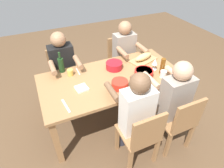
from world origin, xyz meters
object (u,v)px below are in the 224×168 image
(napkin_stack, at_px, (82,88))
(diner_far_center, at_px, (135,110))
(chair_near_left, at_px, (120,59))
(cup_near_right, at_px, (70,72))
(serving_bowl_salad, at_px, (144,73))
(diner_near_left, at_px, (125,52))
(chair_near_right, at_px, (63,72))
(serving_bowl_greens, at_px, (120,84))
(cup_far_left, at_px, (163,74))
(bread_loaf, at_px, (144,57))
(cutting_board, at_px, (143,60))
(serving_bowl_pasta, at_px, (114,65))
(diner_near_right, at_px, (63,66))
(diner_far_left, at_px, (173,97))
(wine_bottle, at_px, (61,65))
(beer_bottle, at_px, (162,66))
(chair_far_left, at_px, (179,121))
(chair_far_center, at_px, (142,135))
(wine_glass, at_px, (155,62))
(dining_table, at_px, (112,82))

(napkin_stack, bearing_deg, diner_far_center, 129.00)
(chair_near_left, relative_size, cup_near_right, 10.05)
(serving_bowl_salad, bearing_deg, diner_near_left, -98.85)
(chair_near_right, relative_size, serving_bowl_greens, 4.22)
(cup_far_left, bearing_deg, bread_loaf, -88.65)
(bread_loaf, bearing_deg, chair_near_left, -81.59)
(napkin_stack, bearing_deg, cutting_board, -165.21)
(serving_bowl_pasta, distance_m, napkin_stack, 0.61)
(diner_near_right, distance_m, cutting_board, 1.18)
(diner_far_left, distance_m, wine_bottle, 1.48)
(chair_near_left, distance_m, diner_near_right, 1.06)
(chair_near_left, distance_m, beer_bottle, 1.05)
(chair_far_left, distance_m, cup_near_right, 1.48)
(cup_near_right, bearing_deg, beer_bottle, 158.01)
(chair_far_left, height_order, diner_far_left, diner_far_left)
(diner_near_left, distance_m, bread_loaf, 0.43)
(chair_far_center, xyz_separation_m, serving_bowl_pasta, (-0.11, -0.97, 0.31))
(serving_bowl_salad, height_order, wine_glass, wine_glass)
(chair_far_center, xyz_separation_m, bread_loaf, (-0.60, -0.99, 0.32))
(chair_near_left, bearing_deg, beer_bottle, 97.90)
(beer_bottle, xyz_separation_m, cup_near_right, (1.12, -0.45, -0.07))
(diner_near_left, relative_size, serving_bowl_pasta, 5.27)
(beer_bottle, bearing_deg, wine_bottle, -25.87)
(chair_near_right, relative_size, serving_bowl_salad, 3.50)
(chair_near_right, distance_m, cup_near_right, 0.60)
(diner_near_left, height_order, chair_far_left, diner_near_left)
(dining_table, bearing_deg, serving_bowl_salad, 160.39)
(cup_far_left, bearing_deg, serving_bowl_greens, -3.41)
(dining_table, bearing_deg, wine_bottle, -35.59)
(chair_near_right, height_order, serving_bowl_greens, chair_near_right)
(diner_far_center, distance_m, serving_bowl_pasta, 0.80)
(chair_far_center, relative_size, wine_bottle, 2.93)
(chair_near_left, xyz_separation_m, bread_loaf, (-0.09, 0.59, 0.32))
(serving_bowl_salad, bearing_deg, diner_far_left, 103.98)
(serving_bowl_greens, bearing_deg, diner_far_center, 89.44)
(diner_far_left, distance_m, beer_bottle, 0.47)
(wine_glass, relative_size, napkin_stack, 1.19)
(bread_loaf, relative_size, wine_bottle, 1.10)
(chair_near_right, relative_size, napkin_stack, 6.07)
(chair_near_left, height_order, chair_far_center, same)
(chair_near_left, bearing_deg, diner_far_left, 90.00)
(bread_loaf, bearing_deg, serving_bowl_pasta, 1.98)
(chair_far_center, relative_size, serving_bowl_greens, 4.22)
(chair_far_left, xyz_separation_m, serving_bowl_salad, (0.12, -0.65, 0.31))
(chair_far_center, height_order, diner_near_right, diner_near_right)
(cutting_board, xyz_separation_m, napkin_stack, (1.03, 0.27, 0.00))
(diner_near_left, bearing_deg, diner_near_right, 0.00)
(chair_near_right, bearing_deg, serving_bowl_salad, 134.08)
(diner_far_center, distance_m, diner_near_right, 1.32)
(diner_near_right, relative_size, diner_far_left, 1.00)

